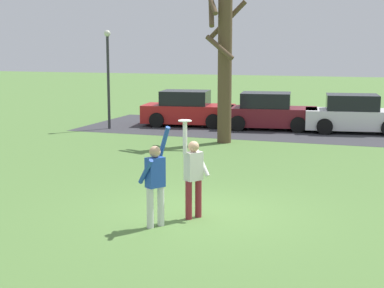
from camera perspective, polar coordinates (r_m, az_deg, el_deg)
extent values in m
plane|color=#567F3D|center=(12.94, 1.00, -6.72)|extent=(120.00, 120.00, 0.00)
cylinder|color=maroon|center=(12.59, 0.61, -5.24)|extent=(0.14, 0.14, 0.82)
cylinder|color=maroon|center=(12.44, -0.32, -5.42)|extent=(0.14, 0.14, 0.82)
cube|color=silver|center=(12.35, 0.15, -2.14)|extent=(0.38, 0.42, 0.60)
sphere|color=tan|center=(12.28, 0.15, -0.25)|extent=(0.23, 0.23, 0.23)
cylinder|color=silver|center=(12.48, 0.96, -1.80)|extent=(0.43, 0.33, 0.59)
cylinder|color=silver|center=(12.10, -0.68, 0.65)|extent=(0.09, 0.09, 0.66)
cylinder|color=silver|center=(11.88, -4.05, -6.16)|extent=(0.14, 0.14, 0.82)
cylinder|color=silver|center=(12.02, -3.02, -5.96)|extent=(0.14, 0.14, 0.82)
cube|color=#234CB2|center=(11.78, -3.57, -2.73)|extent=(0.38, 0.42, 0.60)
sphere|color=tan|center=(11.70, -3.59, -0.75)|extent=(0.23, 0.23, 0.23)
cylinder|color=#234CB2|center=(11.65, -4.48, -2.65)|extent=(0.43, 0.33, 0.59)
cylinder|color=#234CB2|center=(11.80, -2.70, 0.25)|extent=(0.32, 0.24, 0.65)
cylinder|color=white|center=(12.06, -0.68, 2.25)|extent=(0.27, 0.27, 0.02)
cube|color=red|center=(26.99, -0.33, 2.95)|extent=(4.32, 2.38, 0.80)
cube|color=black|center=(26.94, -0.64, 4.48)|extent=(2.32, 1.93, 0.64)
cylinder|color=black|center=(27.70, 2.62, 2.65)|extent=(0.69, 0.31, 0.66)
cylinder|color=black|center=(25.91, 2.05, 2.18)|extent=(0.69, 0.31, 0.66)
cylinder|color=black|center=(28.16, -2.52, 2.76)|extent=(0.69, 0.31, 0.66)
cylinder|color=black|center=(26.40, -3.42, 2.31)|extent=(0.69, 0.31, 0.66)
cube|color=maroon|center=(26.08, 7.42, 2.64)|extent=(4.32, 2.38, 0.80)
cube|color=black|center=(26.01, 7.12, 4.23)|extent=(2.32, 1.93, 0.64)
cylinder|color=black|center=(26.97, 10.22, 2.32)|extent=(0.69, 0.31, 0.66)
cylinder|color=black|center=(25.16, 10.18, 1.82)|extent=(0.69, 0.31, 0.66)
cylinder|color=black|center=(27.10, 4.84, 2.48)|extent=(0.69, 0.31, 0.66)
cylinder|color=black|center=(25.31, 4.41, 1.99)|extent=(0.69, 0.31, 0.66)
cube|color=white|center=(25.81, 15.42, 2.31)|extent=(4.32, 2.38, 0.80)
cube|color=black|center=(25.73, 15.16, 3.92)|extent=(2.32, 1.93, 0.64)
cylinder|color=black|center=(26.87, 17.95, 1.99)|extent=(0.69, 0.31, 0.66)
cylinder|color=black|center=(26.67, 12.52, 2.17)|extent=(0.69, 0.31, 0.66)
cylinder|color=black|center=(24.86, 12.64, 1.65)|extent=(0.69, 0.31, 0.66)
cube|color=#38383D|center=(25.98, 7.25, 1.41)|extent=(16.11, 6.40, 0.01)
cylinder|color=brown|center=(22.07, 3.17, 7.41)|extent=(0.52, 0.52, 5.65)
cylinder|color=brown|center=(21.95, 1.84, 13.65)|extent=(0.84, 1.10, 1.12)
cylinder|color=brown|center=(21.60, 2.68, 9.25)|extent=(1.12, 0.31, 0.93)
cylinder|color=brown|center=(22.72, 3.48, 11.86)|extent=(1.44, 0.35, 1.44)
cylinder|color=brown|center=(22.07, 1.86, 12.88)|extent=(0.57, 1.16, 1.39)
cylinder|color=#2D2D33|center=(26.09, -8.05, 5.83)|extent=(0.12, 0.12, 4.00)
sphere|color=silver|center=(26.05, -8.16, 10.49)|extent=(0.28, 0.28, 0.28)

